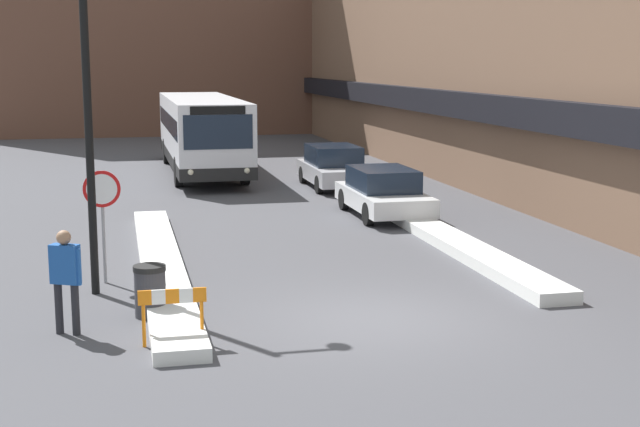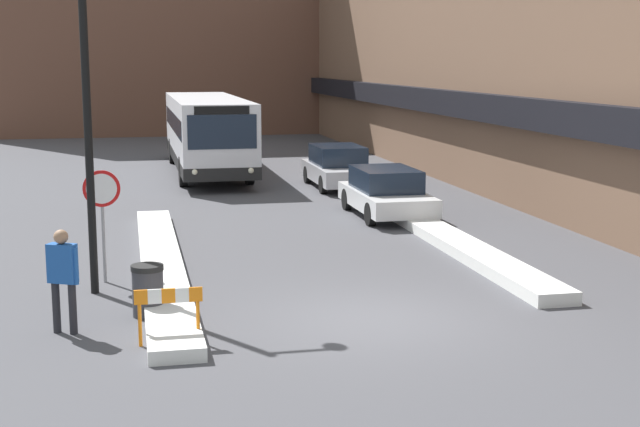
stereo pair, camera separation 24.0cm
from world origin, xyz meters
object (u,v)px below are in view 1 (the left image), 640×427
object	(u,v)px
parked_car_back	(334,167)
construction_barricade	(173,305)
pedestrian	(65,272)
stop_sign	(102,202)
street_lamp	(102,92)
city_bus	(201,132)
trash_bin	(150,291)
parked_car_front	(383,192)

from	to	relation	value
parked_car_back	construction_barricade	bearing A→B (deg)	-111.86
pedestrian	stop_sign	bearing A→B (deg)	108.04
pedestrian	street_lamp	bearing A→B (deg)	103.05
stop_sign	street_lamp	size ratio (longest dim) A/B	0.37
city_bus	street_lamp	world-z (taller)	street_lamp
street_lamp	trash_bin	size ratio (longest dim) A/B	6.76
trash_bin	street_lamp	bearing A→B (deg)	111.16
street_lamp	pedestrian	bearing A→B (deg)	-104.54
stop_sign	pedestrian	world-z (taller)	stop_sign
city_bus	parked_car_back	xyz separation A→B (m)	(4.29, -5.23, -0.94)
pedestrian	construction_barricade	size ratio (longest dim) A/B	1.63
street_lamp	trash_bin	bearing A→B (deg)	-68.84
stop_sign	pedestrian	size ratio (longest dim) A/B	1.31
trash_bin	pedestrian	bearing A→B (deg)	-151.64
stop_sign	construction_barricade	xyz separation A→B (m)	(1.12, -4.45, -1.05)
parked_car_back	stop_sign	bearing A→B (deg)	-122.24
parked_car_back	pedestrian	bearing A→B (deg)	-117.98
stop_sign	city_bus	bearing A→B (deg)	78.30
parked_car_front	pedestrian	distance (m)	13.14
street_lamp	pedestrian	world-z (taller)	street_lamp
parked_car_front	pedestrian	world-z (taller)	pedestrian
construction_barricade	city_bus	bearing A→B (deg)	83.41
street_lamp	pedestrian	distance (m)	3.97
parked_car_back	street_lamp	world-z (taller)	street_lamp
street_lamp	pedestrian	size ratio (longest dim) A/B	3.57
parked_car_front	city_bus	bearing A→B (deg)	110.55
pedestrian	trash_bin	xyz separation A→B (m)	(1.41, 0.76, -0.60)
construction_barricade	street_lamp	bearing A→B (deg)	105.79
construction_barricade	trash_bin	bearing A→B (deg)	99.68
street_lamp	parked_car_front	bearing A→B (deg)	42.79
city_bus	street_lamp	bearing A→B (deg)	-100.89
parked_car_front	pedestrian	xyz separation A→B (m)	(-8.58, -9.94, 0.36)
city_bus	pedestrian	distance (m)	21.82
city_bus	construction_barricade	bearing A→B (deg)	-96.59
parked_car_front	construction_barricade	xyz separation A→B (m)	(-6.88, -10.93, -0.05)
parked_car_back	trash_bin	bearing A→B (deg)	-114.99
city_bus	parked_car_back	size ratio (longest dim) A/B	2.82
stop_sign	trash_bin	bearing A→B (deg)	-73.07
parked_car_front	street_lamp	world-z (taller)	street_lamp
city_bus	stop_sign	size ratio (longest dim) A/B	5.31
city_bus	trash_bin	world-z (taller)	city_bus
city_bus	stop_sign	xyz separation A→B (m)	(-3.71, -17.91, 0.02)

